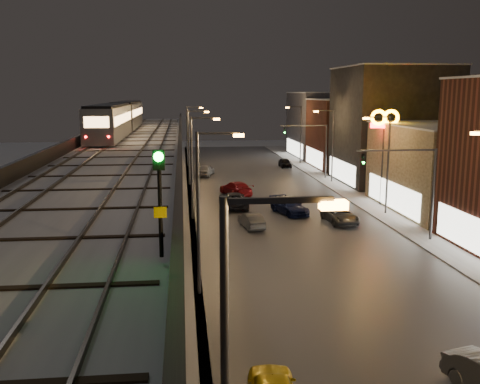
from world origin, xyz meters
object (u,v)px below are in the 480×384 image
car_onc_dark (340,216)px  car_onc_red (285,163)px  car_mid_dark (236,189)px  rail_signal (159,182)px  subway_train (120,117)px  car_far_white (206,170)px  car_mid_silver (233,201)px  car_near_white (251,221)px  car_onc_white (289,207)px

car_onc_dark → car_onc_red: bearing=82.9°
car_mid_dark → car_onc_red: (9.58, 21.60, -0.10)m
rail_signal → subway_train: bearing=97.5°
subway_train → car_mid_dark: 15.89m
subway_train → car_far_white: bearing=40.8°
car_mid_silver → car_mid_dark: (0.88, 6.20, 0.01)m
car_near_white → car_onc_dark: bearing=176.7°
car_mid_silver → rail_signal: bearing=81.1°
car_mid_dark → car_onc_red: bearing=-131.1°
car_mid_silver → car_onc_red: size_ratio=1.39×
car_onc_white → car_onc_red: bearing=61.8°
subway_train → car_onc_red: 28.31m
subway_train → rail_signal: (6.40, -48.49, 0.43)m
subway_train → car_onc_white: bearing=-42.5°
car_mid_dark → subway_train: bearing=-42.1°
rail_signal → car_mid_silver: size_ratio=0.54×
subway_train → rail_signal: 48.91m
car_mid_silver → car_mid_dark: bearing=-98.5°
subway_train → car_far_white: size_ratio=7.65×
rail_signal → car_near_white: size_ratio=0.77×
car_onc_white → car_onc_dark: bearing=-65.0°
car_mid_silver → car_onc_red: car_mid_silver is taller
rail_signal → car_mid_dark: rail_signal is taller
rail_signal → car_near_white: bearing=77.8°
car_onc_white → car_mid_silver: bearing=128.6°
car_onc_red → subway_train: bearing=-144.8°
car_far_white → car_onc_white: car_far_white is taller
car_far_white → car_onc_white: (6.62, -24.00, -0.05)m
car_mid_silver → car_onc_dark: size_ratio=1.15×
car_near_white → car_far_white: 28.86m
rail_signal → car_onc_white: (10.30, 33.19, -7.98)m
car_far_white → car_onc_red: 14.08m
subway_train → rail_signal: size_ratio=11.67×
car_near_white → car_mid_dark: 14.16m
subway_train → car_onc_red: bearing=35.2°
subway_train → car_mid_silver: bearing=-45.6°
subway_train → car_mid_silver: size_ratio=6.25×
car_onc_white → car_onc_red: car_onc_white is taller
car_near_white → car_onc_red: (9.73, 35.76, 0.04)m
car_mid_dark → car_near_white: bearing=72.2°
car_near_white → car_onc_red: car_onc_red is taller
car_onc_dark → car_onc_white: 5.31m
car_mid_silver → car_onc_red: (10.46, 27.80, -0.09)m
subway_train → car_mid_dark: (12.71, -5.89, -7.49)m
car_near_white → car_mid_dark: bearing=-100.4°
car_mid_dark → car_onc_white: bearing=95.8°
car_onc_dark → car_onc_white: bearing=129.2°
car_onc_dark → car_onc_red: size_ratio=1.21×
subway_train → car_near_white: (12.56, -20.06, -7.63)m
subway_train → rail_signal: bearing=-82.5°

